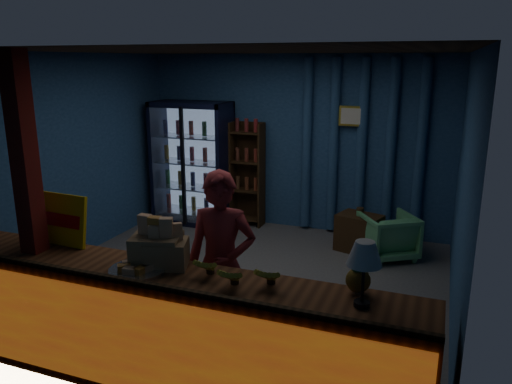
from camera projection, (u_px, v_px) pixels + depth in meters
The scene contains 18 objects.
ground at pixel (239, 282), 5.80m from camera, with size 4.60×4.60×0.00m, color #515154.
room_walls at pixel (237, 149), 5.40m from camera, with size 4.60×4.60×4.60m.
counter at pixel (145, 324), 3.96m from camera, with size 4.40×0.57×0.99m.
support_post at pixel (31, 211), 4.12m from camera, with size 0.16×0.16×2.60m, color maroon.
beverage_cooler at pixel (195, 163), 7.83m from camera, with size 1.20×0.62×1.90m.
bottle_shelf at pixel (248, 175), 7.70m from camera, with size 0.50×0.28×1.60m.
curtain_folds at pixel (361, 148), 7.06m from camera, with size 1.74×0.14×2.50m.
framed_picture at pixel (352, 116), 6.95m from camera, with size 0.36×0.04×0.28m.
shopkeeper at pixel (221, 266), 4.23m from camera, with size 0.60×0.39×1.64m, color maroon.
green_chair at pixel (388, 236), 6.48m from camera, with size 0.63×0.65×0.59m, color #57AF70.
side_table at pixel (359, 233), 6.72m from camera, with size 0.65×0.55×0.60m.
yellow_sign at pixel (60, 219), 4.32m from camera, with size 0.56×0.14×0.45m.
snack_box_left at pixel (157, 247), 3.89m from camera, with size 0.44×0.40×0.40m.
snack_box_centre at pixel (166, 252), 3.86m from camera, with size 0.39×0.36×0.34m.
pastry_tray at pixel (138, 268), 3.79m from camera, with size 0.44×0.44×0.07m.
banana_bunches at pixel (236, 272), 3.60m from camera, with size 0.70×0.28×0.15m.
table_lamp at pixel (364, 256), 3.16m from camera, with size 0.23×0.23×0.45m.
pineapple at pixel (358, 276), 3.41m from camera, with size 0.17×0.17×0.30m.
Camera 1 is at (2.10, -4.92, 2.51)m, focal length 35.00 mm.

